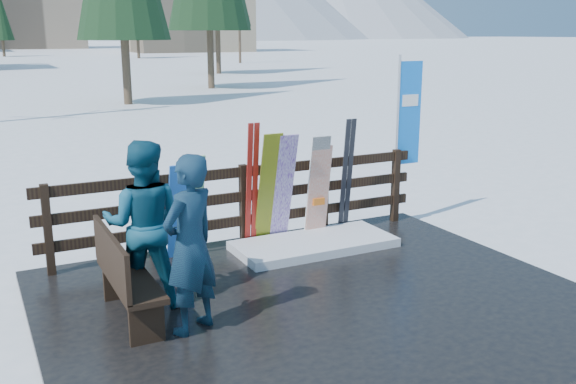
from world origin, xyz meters
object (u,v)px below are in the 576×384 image
snowboard_4 (317,188)px  snowboard_1 (191,207)px  person_front (190,245)px  snowboard_0 (179,212)px  snowboard_3 (283,189)px  person_back (144,224)px  bench (123,274)px  snowboard_5 (318,192)px  snowboard_2 (268,190)px  rental_flag (406,119)px

snowboard_4 → snowboard_1: bearing=180.0°
snowboard_1 → person_front: bearing=-108.6°
snowboard_0 → snowboard_3: 1.52m
person_front → person_back: (-0.23, 0.87, 0.01)m
bench → snowboard_1: (1.25, 1.52, 0.19)m
snowboard_5 → person_front: 3.31m
snowboard_2 → snowboard_1: bearing=180.0°
snowboard_1 → person_back: bearing=-128.3°
snowboard_2 → person_back: size_ratio=0.91×
bench → snowboard_0: snowboard_0 is taller
snowboard_2 → snowboard_5: size_ratio=1.20×
snowboard_1 → rental_flag: rental_flag is taller
snowboard_1 → snowboard_3: snowboard_3 is taller
bench → snowboard_3: bearing=30.3°
snowboard_1 → snowboard_5: (1.91, 0.00, -0.02)m
snowboard_3 → person_back: size_ratio=0.89×
snowboard_1 → person_front: person_front is taller
snowboard_4 → person_back: person_back is taller
snowboard_5 → snowboard_2: bearing=180.0°
snowboard_5 → person_front: size_ratio=0.77×
snowboard_2 → rental_flag: rental_flag is taller
bench → snowboard_1: size_ratio=1.04×
snowboard_3 → snowboard_4: bearing=0.0°
snowboard_0 → snowboard_2: 1.28m
person_front → bench: bearing=-71.3°
person_front → person_back: size_ratio=0.99×
snowboard_0 → snowboard_1: (0.16, 0.00, 0.05)m
person_back → snowboard_5: bearing=-133.8°
snowboard_3 → snowboard_5: snowboard_3 is taller
snowboard_3 → rental_flag: 2.44m
snowboard_1 → rental_flag: size_ratio=0.56×
snowboard_3 → person_back: (-2.27, -1.17, 0.12)m
bench → person_back: size_ratio=0.82×
snowboard_2 → rental_flag: (2.52, 0.27, 0.79)m
rental_flag → person_front: (-4.32, -2.31, -0.70)m
rental_flag → person_back: bearing=-162.5°
rental_flag → person_back: (-4.55, -1.44, -0.69)m
bench → snowboard_3: (2.60, 1.52, 0.28)m
bench → snowboard_2: bearing=32.8°
person_front → person_back: person_back is taller
snowboard_3 → snowboard_4: 0.54m
snowboard_0 → person_back: (-0.76, -1.17, 0.26)m
person_back → snowboard_3: bearing=-129.0°
bench → person_back: bearing=46.9°
snowboard_1 → snowboard_5: 1.91m
snowboard_4 → snowboard_3: bearing=-180.0°
snowboard_0 → bench: bearing=-125.5°
snowboard_3 → snowboard_5: 0.58m
snowboard_4 → snowboard_2: bearing=180.0°
snowboard_1 → snowboard_4: 1.89m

